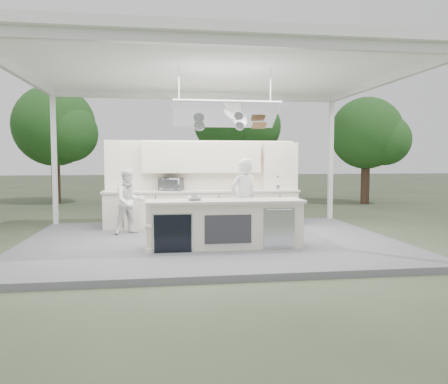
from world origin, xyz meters
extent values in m
plane|color=#4A553A|center=(0.00, 0.00, 0.00)|extent=(90.00, 90.00, 0.00)
cube|color=#56565A|center=(0.00, 0.00, 0.06)|extent=(8.00, 6.00, 0.12)
cube|color=white|center=(3.90, 2.90, 1.85)|extent=(0.12, 0.12, 3.70)
cube|color=white|center=(-3.90, 2.90, 1.85)|extent=(0.12, 0.12, 3.70)
cube|color=white|center=(0.00, 0.00, 3.78)|extent=(8.20, 6.20, 0.16)
cube|color=white|center=(0.00, -2.90, 3.62)|extent=(8.00, 0.12, 0.16)
cube|color=white|center=(0.00, 2.90, 3.62)|extent=(8.00, 0.12, 0.16)
cube|color=white|center=(-3.90, 0.00, 3.62)|extent=(0.12, 6.00, 0.16)
cube|color=white|center=(3.90, 0.00, 3.62)|extent=(0.12, 6.00, 0.16)
cube|color=white|center=(0.20, -0.90, 2.75)|extent=(2.00, 0.71, 0.43)
cube|color=white|center=(0.20, -0.90, 2.75)|extent=(2.06, 0.76, 0.46)
cylinder|color=white|center=(-0.70, -0.90, 3.23)|extent=(0.02, 0.02, 0.95)
cylinder|color=white|center=(1.10, -0.90, 3.23)|extent=(0.02, 0.02, 0.95)
cylinder|color=silver|center=(-0.30, -0.75, 2.53)|extent=(0.22, 0.14, 0.21)
cylinder|color=silver|center=(0.50, -0.80, 2.53)|extent=(0.18, 0.12, 0.18)
cube|color=#9C633E|center=(0.90, -0.78, 2.55)|extent=(0.28, 0.18, 0.12)
cube|color=white|center=(0.20, -0.90, 0.57)|extent=(3.00, 0.70, 0.90)
cube|color=white|center=(0.20, -0.90, 1.04)|extent=(3.10, 0.78, 0.05)
cylinder|color=white|center=(-1.30, -1.25, 0.58)|extent=(0.11, 0.11, 0.92)
cube|color=black|center=(-0.85, -1.25, 0.48)|extent=(0.70, 0.04, 0.72)
cube|color=silver|center=(-0.85, -1.26, 0.48)|extent=(0.74, 0.03, 0.72)
cube|color=#2C2C31|center=(0.20, -1.26, 0.54)|extent=(0.90, 0.02, 0.55)
cube|color=silver|center=(1.20, -1.26, 0.54)|extent=(0.62, 0.02, 0.78)
cube|color=white|center=(0.00, 1.90, 0.57)|extent=(5.00, 0.65, 0.90)
cube|color=white|center=(0.00, 1.90, 1.04)|extent=(5.08, 0.72, 0.05)
cube|color=white|center=(0.00, 2.20, 1.25)|extent=(5.00, 0.10, 2.25)
cube|color=white|center=(0.00, 2.07, 1.92)|extent=(3.10, 0.38, 0.80)
cube|color=white|center=(2.10, 2.02, 1.67)|extent=(0.90, 0.45, 1.30)
cube|color=#9C633E|center=(2.10, 2.02, 1.67)|extent=(0.84, 0.40, 0.03)
cylinder|color=silver|center=(2.00, 1.88, 1.13)|extent=(0.20, 0.20, 0.12)
cylinder|color=black|center=(2.00, 1.88, 1.29)|extent=(0.17, 0.17, 0.20)
cylinder|color=black|center=(2.35, 1.88, 1.12)|extent=(0.16, 0.16, 0.10)
cone|color=black|center=(2.35, 1.88, 1.29)|extent=(0.14, 0.14, 0.24)
cylinder|color=#483024|center=(-5.50, 10.00, 1.05)|extent=(0.36, 0.36, 2.10)
sphere|color=#305B21|center=(-5.50, 10.00, 3.29)|extent=(3.40, 3.40, 3.40)
sphere|color=#305B21|center=(-4.82, 9.49, 2.95)|extent=(2.38, 2.38, 2.38)
cylinder|color=#483024|center=(2.50, 12.00, 1.22)|extent=(0.36, 0.36, 2.45)
sphere|color=#305B21|center=(2.50, 12.00, 3.85)|extent=(4.00, 4.00, 4.00)
sphere|color=#305B21|center=(3.30, 11.40, 3.45)|extent=(2.80, 2.80, 2.80)
cylinder|color=#483024|center=(7.50, 8.00, 0.96)|extent=(0.36, 0.36, 1.92)
sphere|color=#305B21|center=(7.50, 8.00, 2.97)|extent=(3.00, 3.00, 3.00)
sphere|color=#305B21|center=(8.10, 7.55, 2.67)|extent=(2.10, 2.10, 2.10)
imported|color=white|center=(0.68, -0.29, 1.01)|extent=(0.76, 0.63, 1.77)
imported|color=white|center=(-1.80, 1.01, 0.89)|extent=(0.92, 0.84, 1.53)
imported|color=silver|center=(-0.81, 1.88, 1.23)|extent=(0.68, 0.55, 0.32)
imported|color=silver|center=(-0.41, -0.91, 1.11)|extent=(0.37, 0.37, 0.08)
imported|color=#AEB0B5|center=(-0.38, -0.65, 1.11)|extent=(0.27, 0.27, 0.07)
camera|label=1|loc=(-1.05, -9.40, 1.87)|focal=35.00mm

